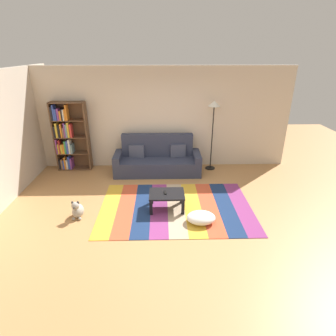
{
  "coord_description": "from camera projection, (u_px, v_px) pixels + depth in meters",
  "views": [
    {
      "loc": [
        -0.07,
        -4.76,
        3.06
      ],
      "look_at": [
        0.06,
        0.77,
        0.65
      ],
      "focal_mm": 29.21,
      "sensor_mm": 36.0,
      "label": 1
    }
  ],
  "objects": [
    {
      "name": "tv_remote",
      "position": [
        165.0,
        192.0,
        5.57
      ],
      "size": [
        0.06,
        0.15,
        0.02
      ],
      "primitive_type": "cube",
      "rotation": [
        0.0,
        0.0,
        0.08
      ],
      "color": "black",
      "rests_on": "coffee_table"
    },
    {
      "name": "rug",
      "position": [
        176.0,
        207.0,
        5.75
      ],
      "size": [
        3.15,
        2.12,
        0.01
      ],
      "color": "gold",
      "rests_on": "ground_plane"
    },
    {
      "name": "coffee_table",
      "position": [
        167.0,
        196.0,
        5.59
      ],
      "size": [
        0.72,
        0.53,
        0.36
      ],
      "color": "black",
      "rests_on": "rug"
    },
    {
      "name": "couch",
      "position": [
        157.0,
        160.0,
        7.3
      ],
      "size": [
        2.26,
        0.8,
        1.0
      ],
      "color": "#2D3347",
      "rests_on": "ground_plane"
    },
    {
      "name": "pouf",
      "position": [
        201.0,
        218.0,
        5.2
      ],
      "size": [
        0.55,
        0.43,
        0.21
      ],
      "primitive_type": "ellipsoid",
      "color": "white",
      "rests_on": "rug"
    },
    {
      "name": "back_wall",
      "position": [
        164.0,
        118.0,
        7.39
      ],
      "size": [
        6.8,
        0.1,
        2.7
      ],
      "primitive_type": "cube",
      "color": "beige",
      "rests_on": "ground_plane"
    },
    {
      "name": "ground_plane",
      "position": [
        166.0,
        212.0,
        5.59
      ],
      "size": [
        14.0,
        14.0,
        0.0
      ],
      "primitive_type": "plane",
      "color": "#B27F4C"
    },
    {
      "name": "dog",
      "position": [
        78.0,
        210.0,
        5.37
      ],
      "size": [
        0.22,
        0.35,
        0.4
      ],
      "color": "#9E998E",
      "rests_on": "ground_plane"
    },
    {
      "name": "left_wall",
      "position": [
        1.0,
        139.0,
        5.66
      ],
      "size": [
        0.1,
        5.5,
        2.7
      ],
      "primitive_type": "cube",
      "color": "beige",
      "rests_on": "ground_plane"
    },
    {
      "name": "bookshelf",
      "position": [
        67.0,
        137.0,
        7.27
      ],
      "size": [
        0.9,
        0.28,
        1.85
      ],
      "color": "brown",
      "rests_on": "ground_plane"
    },
    {
      "name": "standing_lamp",
      "position": [
        214.0,
        113.0,
        7.03
      ],
      "size": [
        0.32,
        0.32,
        1.87
      ],
      "color": "black",
      "rests_on": "ground_plane"
    }
  ]
}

